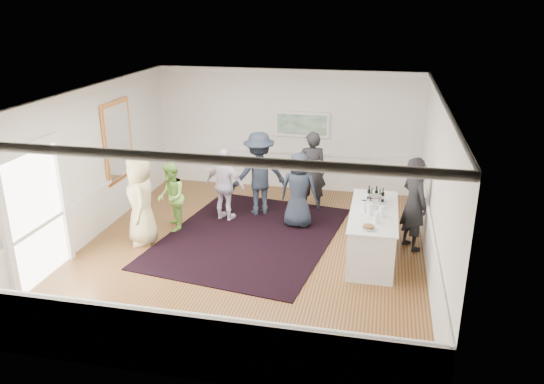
% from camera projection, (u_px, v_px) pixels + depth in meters
% --- Properties ---
extents(floor, '(8.00, 8.00, 0.00)m').
position_uv_depth(floor, '(251.00, 250.00, 10.90)').
color(floor, '#8F5D2E').
rests_on(floor, ground).
extents(ceiling, '(7.00, 8.00, 0.02)m').
position_uv_depth(ceiling, '(249.00, 95.00, 9.81)').
color(ceiling, white).
rests_on(ceiling, wall_back).
extents(wall_left, '(0.02, 8.00, 3.20)m').
position_uv_depth(wall_left, '(87.00, 165.00, 11.04)').
color(wall_left, white).
rests_on(wall_left, floor).
extents(wall_right, '(0.02, 8.00, 3.20)m').
position_uv_depth(wall_right, '(436.00, 189.00, 9.67)').
color(wall_right, white).
rests_on(wall_right, floor).
extents(wall_back, '(7.00, 0.02, 3.20)m').
position_uv_depth(wall_back, '(287.00, 130.00, 14.03)').
color(wall_back, white).
rests_on(wall_back, floor).
extents(wall_front, '(7.00, 0.02, 3.20)m').
position_uv_depth(wall_front, '(172.00, 274.00, 6.68)').
color(wall_front, white).
rests_on(wall_front, floor).
extents(wainscoting, '(7.00, 8.00, 1.00)m').
position_uv_depth(wainscoting, '(251.00, 228.00, 10.73)').
color(wainscoting, white).
rests_on(wainscoting, floor).
extents(mirror, '(0.05, 1.25, 1.85)m').
position_uv_depth(mirror, '(118.00, 141.00, 12.16)').
color(mirror, '#F59848').
rests_on(mirror, wall_left).
extents(doorway, '(0.10, 1.78, 2.56)m').
position_uv_depth(doorway, '(35.00, 207.00, 9.35)').
color(doorway, white).
rests_on(doorway, wall_left).
extents(landscape_painting, '(1.44, 0.06, 0.66)m').
position_uv_depth(landscape_painting, '(302.00, 124.00, 13.84)').
color(landscape_painting, white).
rests_on(landscape_painting, wall_back).
extents(area_rug, '(4.05, 4.96, 0.02)m').
position_uv_depth(area_rug, '(250.00, 236.00, 11.52)').
color(area_rug, black).
rests_on(area_rug, floor).
extents(serving_table, '(0.92, 2.41, 0.98)m').
position_uv_depth(serving_table, '(372.00, 233.00, 10.51)').
color(serving_table, silver).
rests_on(serving_table, floor).
extents(bartender, '(0.79, 0.85, 1.95)m').
position_uv_depth(bartender, '(414.00, 204.00, 10.71)').
color(bartender, black).
rests_on(bartender, floor).
extents(guest_tan, '(0.96, 1.10, 1.90)m').
position_uv_depth(guest_tan, '(141.00, 200.00, 10.95)').
color(guest_tan, '#CBBA7F').
rests_on(guest_tan, floor).
extents(guest_green, '(0.84, 0.92, 1.54)m').
position_uv_depth(guest_green, '(171.00, 197.00, 11.64)').
color(guest_green, '#91D756').
rests_on(guest_green, floor).
extents(guest_lilac, '(1.07, 0.64, 1.70)m').
position_uv_depth(guest_lilac, '(225.00, 185.00, 12.15)').
color(guest_lilac, silver).
rests_on(guest_lilac, floor).
extents(guest_dark_a, '(1.49, 1.27, 2.00)m').
position_uv_depth(guest_dark_a, '(259.00, 174.00, 12.44)').
color(guest_dark_a, '#1D2531').
rests_on(guest_dark_a, floor).
extents(guest_dark_b, '(0.79, 0.59, 1.95)m').
position_uv_depth(guest_dark_b, '(312.00, 171.00, 12.72)').
color(guest_dark_b, black).
rests_on(guest_dark_b, floor).
extents(guest_navy, '(0.88, 0.62, 1.71)m').
position_uv_depth(guest_navy, '(299.00, 190.00, 11.80)').
color(guest_navy, '#1D2531').
rests_on(guest_navy, floor).
extents(wine_bottles, '(0.35, 0.26, 0.31)m').
position_uv_depth(wine_bottles, '(376.00, 194.00, 10.78)').
color(wine_bottles, black).
rests_on(wine_bottles, serving_table).
extents(juice_pitchers, '(0.46, 0.67, 0.24)m').
position_uv_depth(juice_pitchers, '(371.00, 210.00, 10.07)').
color(juice_pitchers, '#7AA53B').
rests_on(juice_pitchers, serving_table).
extents(ice_bucket, '(0.26, 0.26, 0.25)m').
position_uv_depth(ice_bucket, '(375.00, 202.00, 10.47)').
color(ice_bucket, silver).
rests_on(ice_bucket, serving_table).
extents(nut_bowl, '(0.25, 0.25, 0.08)m').
position_uv_depth(nut_bowl, '(369.00, 227.00, 9.49)').
color(nut_bowl, white).
rests_on(nut_bowl, serving_table).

